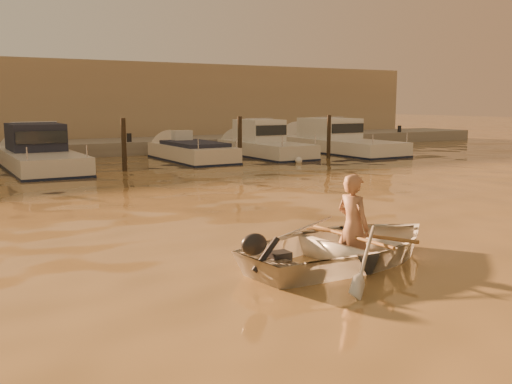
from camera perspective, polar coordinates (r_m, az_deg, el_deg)
ground_plane at (r=10.31m, az=12.04°, el=-5.82°), size 160.00×160.00×0.00m
dinghy at (r=9.51m, az=9.21°, el=-5.24°), size 4.23×3.28×0.81m
person at (r=9.51m, az=9.66°, el=-3.43°), size 0.50×0.69×1.75m
outboard_motor at (r=8.50m, az=2.27°, el=-6.86°), size 0.95×0.52×0.70m
oar_port at (r=9.65m, az=10.24°, el=-4.21°), size 0.77×2.00×0.13m
oar_starboard at (r=9.51m, az=9.43°, el=-4.39°), size 0.14×2.10×0.13m
moored_boat_2 at (r=23.73m, az=-20.85°, el=3.65°), size 2.42×8.07×1.75m
moored_boat_3 at (r=25.62m, az=-6.43°, el=3.64°), size 2.16×6.19×0.95m
moored_boat_4 at (r=27.36m, az=0.93°, el=4.87°), size 2.17×6.71×1.75m
moored_boat_5 at (r=29.89m, az=8.24°, el=5.13°), size 2.63×8.69×1.75m
piling_2 at (r=22.19m, az=-13.06°, el=4.39°), size 0.18×0.18×2.20m
piling_3 at (r=24.15m, az=-1.63°, el=4.97°), size 0.18×0.18×2.20m
piling_4 at (r=26.72m, az=7.28°, el=5.29°), size 0.18×0.18×2.20m
fender_c at (r=20.63m, az=-17.27°, el=1.64°), size 0.30×0.30×0.30m
fender_d at (r=23.62m, az=-5.88°, el=2.89°), size 0.30×0.30×0.30m
fender_e at (r=24.61m, az=4.30°, el=3.16°), size 0.30×0.30×0.30m
quay at (r=29.71m, az=-17.09°, el=3.89°), size 52.00×4.00×1.00m
waterfront_building at (r=34.99m, az=-19.38°, el=8.18°), size 46.00×7.00×4.80m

